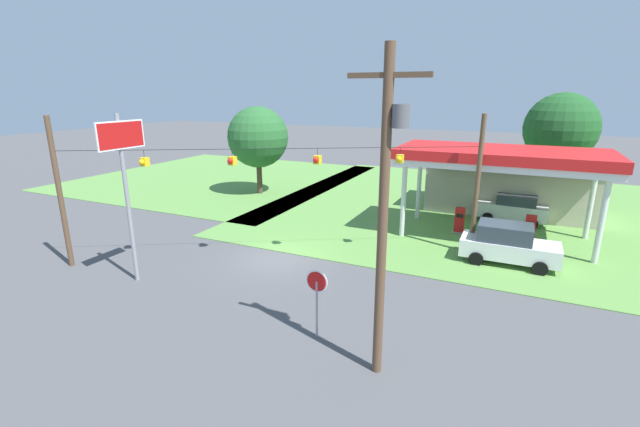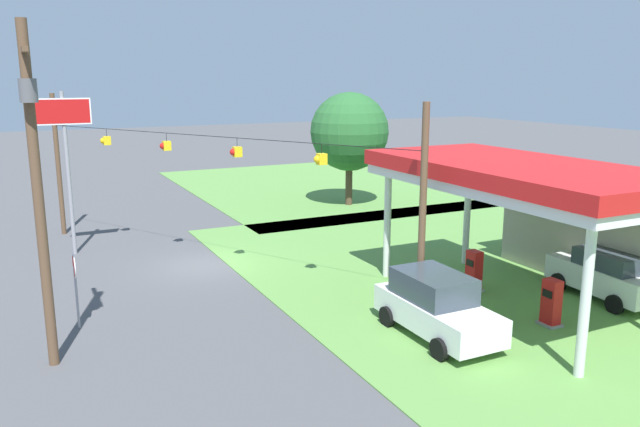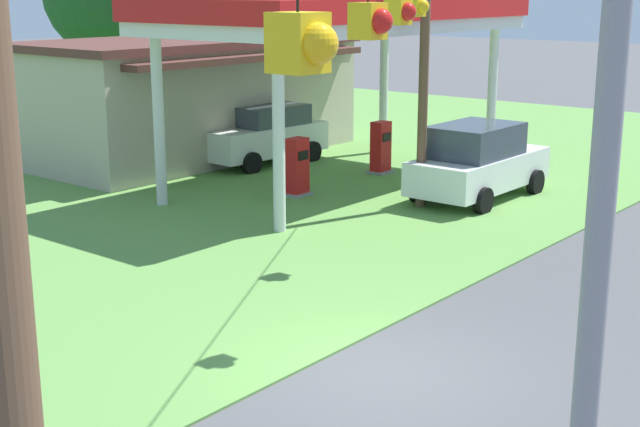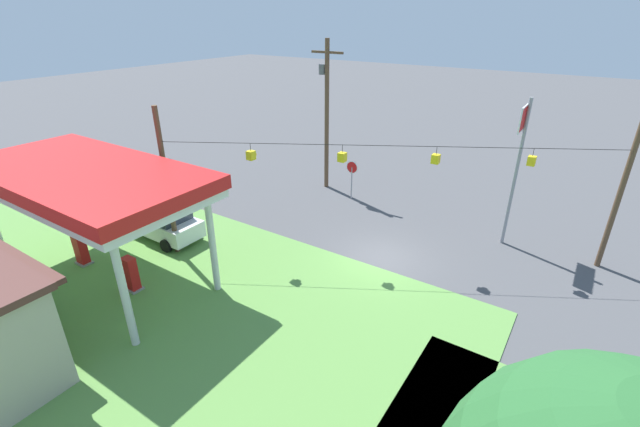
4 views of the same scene
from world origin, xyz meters
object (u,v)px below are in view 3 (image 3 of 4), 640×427
(gas_station_canopy, at_px, (342,17))
(fuel_pump_near, at_px, (297,169))
(gas_station_store, at_px, (192,97))
(fuel_pump_far, at_px, (381,149))
(stop_sign_overhead, at_px, (621,9))
(car_at_pumps_front, at_px, (478,162))
(car_at_pumps_rear, at_px, (263,134))

(gas_station_canopy, height_order, fuel_pump_near, gas_station_canopy)
(gas_station_store, height_order, fuel_pump_far, gas_station_store)
(stop_sign_overhead, bearing_deg, gas_station_canopy, 42.85)
(gas_station_store, xyz_separation_m, stop_sign_overhead, (-14.63, -19.73, 3.37))
(gas_station_canopy, bearing_deg, car_at_pumps_front, -77.02)
(gas_station_store, xyz_separation_m, fuel_pump_far, (1.37, -6.67, -1.18))
(stop_sign_overhead, bearing_deg, fuel_pump_near, 47.01)
(fuel_pump_near, height_order, stop_sign_overhead, stop_sign_overhead)
(gas_station_canopy, xyz_separation_m, fuel_pump_near, (-1.91, -0.00, -3.91))
(car_at_pumps_front, xyz_separation_m, car_at_pumps_rear, (0.02, 7.68, -0.05))
(gas_station_canopy, distance_m, gas_station_store, 7.22)
(gas_station_canopy, relative_size, fuel_pump_far, 7.00)
(car_at_pumps_rear, bearing_deg, car_at_pumps_front, 93.46)
(car_at_pumps_front, bearing_deg, fuel_pump_near, 126.30)
(gas_station_canopy, height_order, fuel_pump_far, gas_station_canopy)
(fuel_pump_far, height_order, stop_sign_overhead, stop_sign_overhead)
(car_at_pumps_rear, distance_m, stop_sign_overhead, 23.01)
(gas_station_canopy, height_order, stop_sign_overhead, stop_sign_overhead)
(fuel_pump_near, relative_size, car_at_pumps_front, 0.35)
(gas_station_store, height_order, fuel_pump_near, gas_station_store)
(fuel_pump_near, distance_m, stop_sign_overhead, 18.44)
(gas_station_store, xyz_separation_m, car_at_pumps_rear, (0.36, -2.83, -0.98))
(gas_station_store, height_order, car_at_pumps_rear, gas_station_store)
(gas_station_canopy, relative_size, fuel_pump_near, 7.00)
(gas_station_canopy, relative_size, stop_sign_overhead, 1.51)
(gas_station_canopy, relative_size, car_at_pumps_rear, 2.56)
(gas_station_store, bearing_deg, car_at_pumps_rear, -82.75)
(gas_station_store, distance_m, car_at_pumps_front, 10.55)
(fuel_pump_near, relative_size, fuel_pump_far, 1.00)
(car_at_pumps_front, bearing_deg, gas_station_canopy, 103.26)
(fuel_pump_near, height_order, fuel_pump_far, same)
(fuel_pump_near, xyz_separation_m, stop_sign_overhead, (-12.18, -13.07, 4.55))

